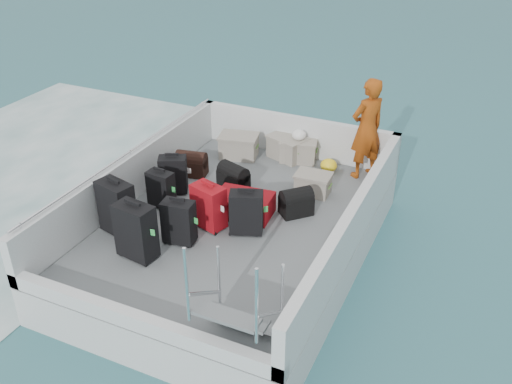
% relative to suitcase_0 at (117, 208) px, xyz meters
% --- Properties ---
extents(ground, '(160.00, 160.00, 0.00)m').
position_rel_suitcase_0_xyz_m(ground, '(1.31, 0.95, -1.01)').
color(ground, '#1A505B').
rests_on(ground, ground).
extents(ferry_hull, '(3.60, 5.00, 0.60)m').
position_rel_suitcase_0_xyz_m(ferry_hull, '(1.31, 0.95, -0.71)').
color(ferry_hull, silver).
rests_on(ferry_hull, ground).
extents(deck, '(3.30, 4.70, 0.02)m').
position_rel_suitcase_0_xyz_m(deck, '(1.31, 0.95, -0.40)').
color(deck, slate).
rests_on(deck, ferry_hull).
extents(deck_fittings, '(3.60, 5.00, 0.90)m').
position_rel_suitcase_0_xyz_m(deck_fittings, '(1.66, 0.63, -0.02)').
color(deck_fittings, silver).
rests_on(deck_fittings, deck).
extents(suitcase_0, '(0.56, 0.41, 0.78)m').
position_rel_suitcase_0_xyz_m(suitcase_0, '(0.00, 0.00, 0.00)').
color(suitcase_0, black).
rests_on(suitcase_0, deck).
extents(suitcase_1, '(0.40, 0.25, 0.58)m').
position_rel_suitcase_0_xyz_m(suitcase_1, '(0.17, 0.83, -0.10)').
color(suitcase_1, black).
rests_on(suitcase_1, deck).
extents(suitcase_2, '(0.49, 0.41, 0.61)m').
position_rel_suitcase_0_xyz_m(suitcase_2, '(0.09, 1.28, -0.09)').
color(suitcase_2, black).
rests_on(suitcase_2, deck).
extents(suitcase_3, '(0.54, 0.36, 0.77)m').
position_rel_suitcase_0_xyz_m(suitcase_3, '(0.57, -0.37, -0.01)').
color(suitcase_3, black).
rests_on(suitcase_3, deck).
extents(suitcase_4, '(0.45, 0.30, 0.63)m').
position_rel_suitcase_0_xyz_m(suitcase_4, '(0.89, 0.15, -0.08)').
color(suitcase_4, black).
rests_on(suitcase_4, deck).
extents(suitcase_5, '(0.53, 0.41, 0.65)m').
position_rel_suitcase_0_xyz_m(suitcase_5, '(1.07, 0.66, -0.07)').
color(suitcase_5, '#9C0C11').
rests_on(suitcase_5, deck).
extents(suitcase_7, '(0.52, 0.40, 0.63)m').
position_rel_suitcase_0_xyz_m(suitcase_7, '(1.61, 0.73, -0.07)').
color(suitcase_7, black).
rests_on(suitcase_7, deck).
extents(suitcase_8, '(0.86, 0.61, 0.32)m').
position_rel_suitcase_0_xyz_m(suitcase_8, '(1.37, 1.16, -0.23)').
color(suitcase_8, '#9C0C11').
rests_on(suitcase_8, deck).
extents(duffel_0, '(0.54, 0.39, 0.32)m').
position_rel_suitcase_0_xyz_m(duffel_0, '(0.04, 1.92, -0.23)').
color(duffel_0, black).
rests_on(duffel_0, deck).
extents(duffel_1, '(0.56, 0.45, 0.32)m').
position_rel_suitcase_0_xyz_m(duffel_1, '(0.87, 1.80, -0.23)').
color(duffel_1, black).
rests_on(duffel_1, deck).
extents(duffel_2, '(0.53, 0.54, 0.32)m').
position_rel_suitcase_0_xyz_m(duffel_2, '(2.06, 1.49, -0.23)').
color(duffel_2, black).
rests_on(duffel_2, deck).
extents(crate_0, '(0.71, 0.56, 0.38)m').
position_rel_suitcase_0_xyz_m(crate_0, '(0.45, 2.85, -0.20)').
color(crate_0, '#9D9489').
rests_on(crate_0, deck).
extents(crate_1, '(0.73, 0.62, 0.37)m').
position_rel_suitcase_0_xyz_m(crate_1, '(1.24, 3.15, -0.20)').
color(crate_1, '#9D9489').
rests_on(crate_1, deck).
extents(crate_2, '(0.68, 0.55, 0.36)m').
position_rel_suitcase_0_xyz_m(crate_2, '(1.45, 3.15, -0.21)').
color(crate_2, '#9D9489').
rests_on(crate_2, deck).
extents(crate_3, '(0.53, 0.37, 0.31)m').
position_rel_suitcase_0_xyz_m(crate_3, '(2.07, 2.16, -0.24)').
color(crate_3, '#9D9489').
rests_on(crate_3, deck).
extents(yellow_bag, '(0.28, 0.26, 0.22)m').
position_rel_suitcase_0_xyz_m(yellow_bag, '(2.06, 2.98, -0.28)').
color(yellow_bag, yellow).
rests_on(yellow_bag, deck).
extents(white_bag, '(0.24, 0.24, 0.18)m').
position_rel_suitcase_0_xyz_m(white_bag, '(1.45, 3.15, 0.06)').
color(white_bag, white).
rests_on(white_bag, crate_2).
extents(passenger, '(0.69, 0.73, 1.66)m').
position_rel_suitcase_0_xyz_m(passenger, '(2.61, 3.08, 0.44)').
color(passenger, '#D25813').
rests_on(passenger, deck).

